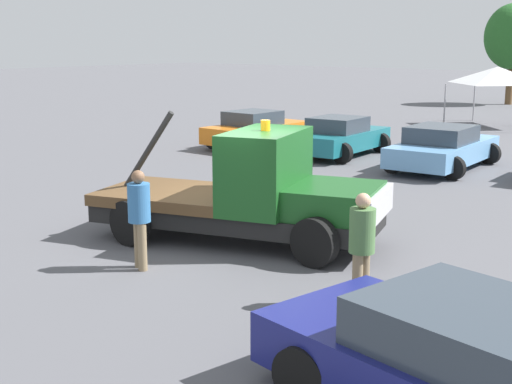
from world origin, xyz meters
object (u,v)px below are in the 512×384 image
object	(u,v)px
foreground_car	(493,378)
person_near_truck	(362,242)
person_at_hood	(139,213)
parked_car_teal	(340,137)
parked_car_orange	(256,129)
tow_truck	(253,196)
canopy_tent_white	(497,75)
parked_car_skyblue	(443,148)

from	to	relation	value
foreground_car	person_near_truck	xyz separation A→B (m)	(-2.86, 2.31, 0.34)
person_at_hood	parked_car_teal	size ratio (longest dim) A/B	0.40
parked_car_orange	person_at_hood	bearing A→B (deg)	-147.80
tow_truck	parked_car_teal	bearing A→B (deg)	96.27
person_at_hood	parked_car_orange	size ratio (longest dim) A/B	0.40
canopy_tent_white	parked_car_skyblue	bearing A→B (deg)	-76.13
parked_car_skyblue	person_at_hood	bearing A→B (deg)	177.19
foreground_car	parked_car_teal	bearing A→B (deg)	137.94
parked_car_skyblue	tow_truck	bearing A→B (deg)	-179.92
person_at_hood	parked_car_orange	xyz separation A→B (m)	(-7.55, 12.43, -0.35)
tow_truck	parked_car_teal	world-z (taller)	tow_truck
parked_car_skyblue	canopy_tent_white	xyz separation A→B (m)	(-2.92, 11.82, 1.67)
parked_car_orange	foreground_car	bearing A→B (deg)	-133.29
parked_car_teal	person_near_truck	bearing A→B (deg)	-150.63
tow_truck	parked_car_teal	xyz separation A→B (m)	(-4.47, 10.14, -0.29)
foreground_car	person_at_hood	xyz separation A→B (m)	(-6.72, 1.45, 0.35)
canopy_tent_white	foreground_car	bearing A→B (deg)	-69.10
person_at_hood	canopy_tent_white	world-z (taller)	canopy_tent_white
parked_car_teal	canopy_tent_white	bearing A→B (deg)	-8.81
canopy_tent_white	person_at_hood	bearing A→B (deg)	-82.71
tow_truck	foreground_car	size ratio (longest dim) A/B	1.11
foreground_car	parked_car_teal	distance (m)	17.69
person_near_truck	parked_car_skyblue	xyz separation A→B (m)	(-4.05, 11.60, -0.34)
parked_car_teal	canopy_tent_white	distance (m)	11.81
foreground_car	parked_car_skyblue	bearing A→B (deg)	127.04
parked_car_orange	canopy_tent_white	world-z (taller)	canopy_tent_white
tow_truck	parked_car_skyblue	distance (m)	10.00
tow_truck	person_at_hood	xyz separation A→B (m)	(-0.47, -2.48, 0.06)
person_at_hood	parked_car_orange	distance (m)	14.55
tow_truck	canopy_tent_white	xyz separation A→B (m)	(-3.57, 21.80, 1.38)
tow_truck	canopy_tent_white	size ratio (longest dim) A/B	1.75
parked_car_skyblue	foreground_car	bearing A→B (deg)	-157.26
parked_car_skyblue	canopy_tent_white	bearing A→B (deg)	10.19
person_at_hood	person_near_truck	bearing A→B (deg)	-52.84
person_near_truck	parked_car_skyblue	bearing A→B (deg)	106.94
person_near_truck	person_at_hood	bearing A→B (deg)	-169.84
person_at_hood	foreground_car	bearing A→B (deg)	-77.50
parked_car_orange	parked_car_teal	xyz separation A→B (m)	(3.55, 0.18, -0.00)
parked_car_skyblue	person_near_truck	bearing A→B (deg)	-164.43
parked_car_orange	canopy_tent_white	bearing A→B (deg)	-19.64
tow_truck	person_near_truck	size ratio (longest dim) A/B	3.48
parked_car_skyblue	parked_car_teal	bearing A→B (deg)	83.92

